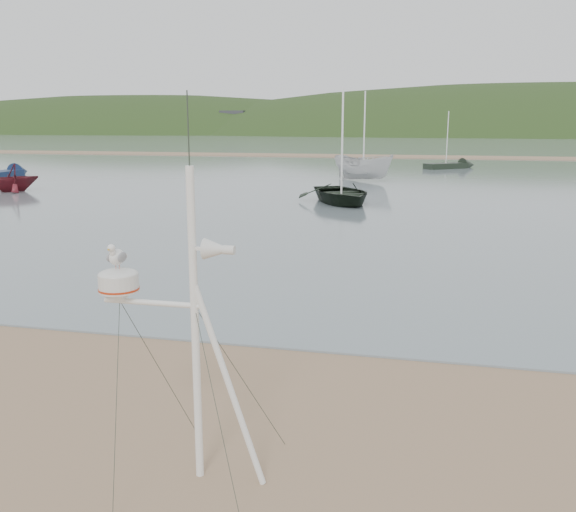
% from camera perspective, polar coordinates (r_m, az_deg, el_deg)
% --- Properties ---
extents(ground, '(560.00, 560.00, 0.00)m').
position_cam_1_polar(ground, '(8.62, -15.38, -17.21)').
color(ground, '#896A4F').
rests_on(ground, ground).
extents(water, '(560.00, 256.00, 0.04)m').
position_cam_1_polar(water, '(138.64, 11.67, 10.44)').
color(water, slate).
rests_on(water, ground).
extents(sandbar, '(560.00, 7.00, 0.07)m').
position_cam_1_polar(sandbar, '(76.73, 10.35, 9.14)').
color(sandbar, '#896A4F').
rests_on(sandbar, water).
extents(hill_ridge, '(620.00, 180.00, 80.00)m').
position_cam_1_polar(hill_ridge, '(243.15, 16.55, 6.27)').
color(hill_ridge, '#1F3415').
rests_on(hill_ridge, ground).
extents(far_cottages, '(294.40, 6.30, 8.00)m').
position_cam_1_polar(far_cottages, '(202.53, 13.12, 12.05)').
color(far_cottages, beige).
rests_on(far_cottages, ground).
extents(mast_rig, '(2.01, 2.15, 4.54)m').
position_cam_1_polar(mast_rig, '(7.41, -9.03, -12.49)').
color(mast_rig, white).
rests_on(mast_rig, ground).
extents(boat_dark, '(3.74, 2.69, 5.15)m').
position_cam_1_polar(boat_dark, '(31.81, 5.08, 9.52)').
color(boat_dark, black).
rests_on(boat_dark, water).
extents(boat_red, '(3.20, 2.94, 3.17)m').
position_cam_1_polar(boat_red, '(41.04, -24.52, 7.73)').
color(boat_red, maroon).
rests_on(boat_red, water).
extents(boat_white, '(2.70, 2.68, 5.13)m').
position_cam_1_polar(boat_white, '(44.51, 7.12, 10.28)').
color(boat_white, silver).
rests_on(boat_white, water).
extents(sailboat_dark_mid, '(5.12, 4.56, 5.55)m').
position_cam_1_polar(sailboat_dark_mid, '(58.89, 15.51, 8.18)').
color(sailboat_dark_mid, black).
rests_on(sailboat_dark_mid, ground).
extents(sailboat_blue_near, '(1.67, 6.20, 6.15)m').
position_cam_1_polar(sailboat_blue_near, '(52.65, -24.60, 7.07)').
color(sailboat_blue_near, '#15254A').
rests_on(sailboat_blue_near, ground).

